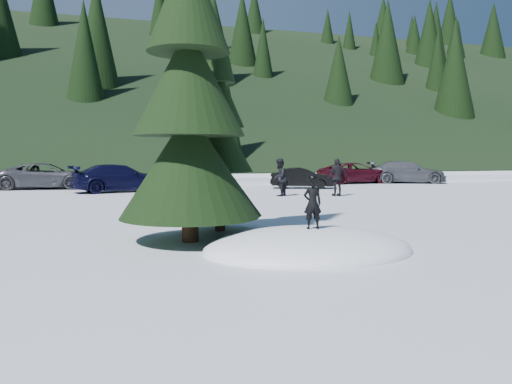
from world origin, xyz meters
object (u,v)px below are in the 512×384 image
object	(u,v)px
car_7	(407,172)
child_skier	(313,203)
adult_1	(337,177)
spruce_short	(220,150)
car_4	(195,175)
car_6	(355,173)
spruce_tall	(189,96)
adult_0	(279,177)
car_5	(302,178)
car_2	(47,176)
car_3	(120,178)

from	to	relation	value
car_7	child_skier	bearing A→B (deg)	163.85
child_skier	adult_1	bearing A→B (deg)	-110.87
spruce_short	car_4	distance (m)	17.79
car_6	spruce_tall	bearing A→B (deg)	138.23
child_skier	adult_0	bearing A→B (deg)	-99.38
car_6	car_7	world-z (taller)	car_7
spruce_short	adult_0	size ratio (longest dim) A/B	2.98
car_4	spruce_short	bearing A→B (deg)	-179.18
adult_1	car_5	size ratio (longest dim) A/B	0.49
adult_0	car_4	size ratio (longest dim) A/B	0.43
car_5	car_7	size ratio (longest dim) A/B	0.70
car_4	car_7	xyz separation A→B (m)	(14.84, 0.09, 0.05)
adult_1	car_5	xyz separation A→B (m)	(0.38, 5.56, -0.29)
adult_1	car_2	world-z (taller)	adult_1
car_4	car_6	size ratio (longest dim) A/B	0.83
spruce_tall	car_3	size ratio (longest dim) A/B	1.70
spruce_tall	spruce_short	size ratio (longest dim) A/B	1.60
child_skier	car_5	distance (m)	19.18
car_6	car_7	bearing A→B (deg)	-107.72
adult_0	car_7	xyz separation A→B (m)	(12.08, 7.87, -0.13)
spruce_tall	car_7	xyz separation A→B (m)	(18.10, 19.08, -2.55)
spruce_tall	car_6	world-z (taller)	spruce_tall
child_skier	adult_0	xyz separation A→B (m)	(3.80, 13.14, -0.10)
spruce_tall	adult_1	xyz separation A→B (m)	(8.69, 10.42, -2.42)
car_2	car_4	bearing A→B (deg)	-89.55
car_3	adult_0	bearing A→B (deg)	-137.65
spruce_short	adult_1	distance (m)	11.91
car_4	spruce_tall	bearing A→B (deg)	178.40
car_4	car_5	size ratio (longest dim) A/B	1.14
spruce_short	adult_0	bearing A→B (deg)	62.88
car_2	car_7	xyz separation A→B (m)	(23.39, -0.70, 0.02)
spruce_tall	car_7	bearing A→B (deg)	46.50
adult_0	car_5	xyz separation A→B (m)	(3.04, 4.77, -0.29)
spruce_tall	car_5	size ratio (longest dim) A/B	2.32
car_5	car_4	bearing A→B (deg)	82.55
adult_0	adult_1	bearing A→B (deg)	113.05
car_6	car_7	size ratio (longest dim) A/B	0.97
spruce_tall	car_3	bearing A→B (deg)	94.41
car_2	car_4	xyz separation A→B (m)	(8.55, -0.79, -0.03)
adult_0	car_4	xyz separation A→B (m)	(-2.76, 7.78, -0.18)
car_3	car_7	bearing A→B (deg)	-94.80
adult_0	car_6	bearing A→B (deg)	174.99
adult_0	car_5	size ratio (longest dim) A/B	0.49
car_7	spruce_tall	bearing A→B (deg)	157.44
spruce_short	car_7	distance (m)	24.63
spruce_short	spruce_tall	bearing A→B (deg)	-125.54
spruce_short	car_5	size ratio (longest dim) A/B	1.45
car_6	adult_1	bearing A→B (deg)	142.65
adult_0	car_2	world-z (taller)	adult_0
car_2	car_3	world-z (taller)	car_2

